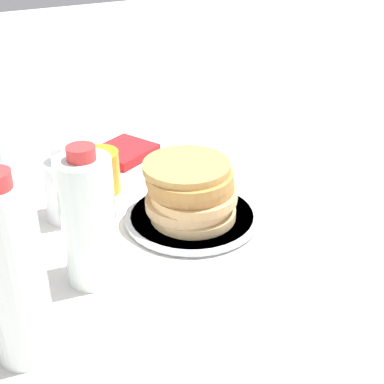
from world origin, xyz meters
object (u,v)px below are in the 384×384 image
(plate, at_px, (192,216))
(pancake_stack, at_px, (190,191))
(water_bottle_near, at_px, (88,220))
(juice_glass, at_px, (100,172))
(water_bottle_mid, at_px, (13,275))
(cream_jug, at_px, (68,186))

(plate, bearing_deg, pancake_stack, 23.54)
(plate, relative_size, pancake_stack, 1.44)
(pancake_stack, xyz_separation_m, water_bottle_near, (0.19, 0.06, 0.04))
(plate, distance_m, pancake_stack, 0.05)
(juice_glass, relative_size, water_bottle_mid, 0.32)
(water_bottle_near, height_order, water_bottle_mid, water_bottle_mid)
(pancake_stack, relative_size, water_bottle_near, 0.76)
(plate, distance_m, juice_glass, 0.20)
(plate, relative_size, water_bottle_near, 1.10)
(plate, xyz_separation_m, water_bottle_mid, (0.32, 0.16, 0.11))
(juice_glass, relative_size, water_bottle_near, 0.38)
(pancake_stack, distance_m, cream_jug, 0.20)
(juice_glass, bearing_deg, plate, 119.32)
(plate, bearing_deg, water_bottle_near, 18.03)
(juice_glass, xyz_separation_m, cream_jug, (0.08, 0.06, 0.02))
(water_bottle_near, distance_m, water_bottle_mid, 0.15)
(pancake_stack, bearing_deg, water_bottle_near, 17.90)
(cream_jug, relative_size, water_bottle_mid, 0.56)
(cream_jug, xyz_separation_m, water_bottle_mid, (0.14, 0.27, 0.06))
(water_bottle_near, bearing_deg, juice_glass, -112.95)
(plate, height_order, water_bottle_mid, water_bottle_mid)
(water_bottle_mid, bearing_deg, cream_jug, -117.80)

